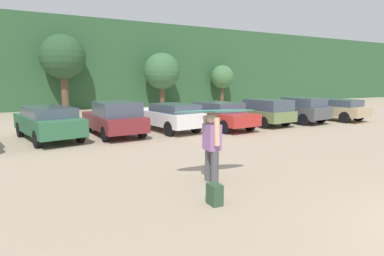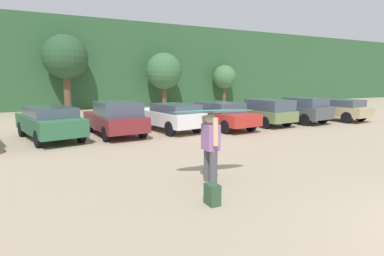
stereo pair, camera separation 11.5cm
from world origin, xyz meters
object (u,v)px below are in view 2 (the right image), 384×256
parked_car_olive_green (262,111)px  parked_car_maroon (115,118)px  parked_car_white (169,116)px  parked_car_tan (334,109)px  parked_car_forest_green (49,121)px  backpack_dropped (212,194)px  surfboard_teal (214,111)px  person_adult (211,144)px  parked_car_dark_gray (297,109)px  parked_car_red (221,114)px

parked_car_olive_green → parked_car_maroon: bearing=82.4°
parked_car_white → parked_car_tan: size_ratio=0.96×
parked_car_forest_green → backpack_dropped: 10.00m
parked_car_forest_green → parked_car_olive_green: bearing=-105.3°
parked_car_olive_green → parked_car_tan: size_ratio=0.94×
parked_car_white → parked_car_forest_green: bearing=78.1°
parked_car_forest_green → surfboard_teal: (3.42, -8.38, 1.04)m
surfboard_teal → parked_car_forest_green: bearing=-55.0°
parked_car_maroon → person_adult: bearing=179.2°
parked_car_olive_green → parked_car_dark_gray: parked_car_dark_gray is taller
parked_car_maroon → parked_car_tan: parked_car_maroon is taller
parked_car_white → parked_car_red: size_ratio=1.02×
parked_car_dark_gray → parked_car_tan: parked_car_dark_gray is taller
parked_car_forest_green → parked_car_dark_gray: size_ratio=1.12×
parked_car_maroon → parked_car_red: parked_car_maroon is taller
parked_car_red → parked_car_white: bearing=74.9°
parked_car_tan → person_adult: 15.59m
parked_car_tan → backpack_dropped: (-14.45, -8.63, -0.53)m
parked_car_white → parked_car_tan: bearing=-102.8°
parked_car_olive_green → parked_car_tan: parked_car_olive_green is taller
backpack_dropped → person_adult: bearing=61.3°
parked_car_white → surfboard_teal: bearing=155.5°
surfboard_teal → person_adult: bearing=-18.3°
parked_car_tan → backpack_dropped: 16.84m
parked_car_white → person_adult: size_ratio=2.60×
surfboard_teal → parked_car_red: bearing=-110.6°
parked_car_maroon → parked_car_red: 5.62m
parked_car_red → person_adult: (-5.08, -7.57, 0.23)m
parked_car_red → parked_car_forest_green: bearing=79.8°
parked_car_forest_green → parked_car_white: parked_car_forest_green is taller
parked_car_dark_gray → parked_car_red: bearing=82.4°
parked_car_olive_green → backpack_dropped: bearing=130.8°
parked_car_dark_gray → parked_car_tan: bearing=-102.0°
person_adult → surfboard_teal: (0.07, -0.04, 0.83)m
parked_car_tan → person_adult: size_ratio=2.71×
parked_car_forest_green → parked_car_maroon: bearing=-107.9°
parked_car_maroon → person_adult: 8.05m
person_adult → parked_car_tan: bearing=-150.4°
backpack_dropped → parked_car_maroon: bearing=88.8°
parked_car_white → backpack_dropped: bearing=153.1°
parked_car_forest_green → parked_car_dark_gray: (14.06, -0.76, 0.02)m
parked_car_tan → parked_car_olive_green: bearing=79.3°
parked_car_forest_green → parked_car_white: (5.63, -0.26, -0.02)m
parked_car_maroon → parked_car_olive_green: parked_car_maroon is taller
parked_car_olive_green → person_adult: 11.05m
parked_car_red → parked_car_olive_green: bearing=-93.6°
parked_car_white → parked_car_dark_gray: 8.44m
parked_car_olive_green → surfboard_teal: (-7.90, -7.69, 1.04)m
parked_car_maroon → backpack_dropped: parked_car_maroon is taller
parked_car_forest_green → parked_car_maroon: 2.85m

